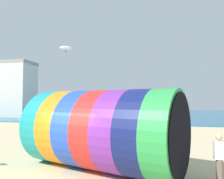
{
  "coord_description": "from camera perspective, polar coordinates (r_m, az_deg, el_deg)",
  "views": [
    {
      "loc": [
        3.51,
        -8.04,
        2.99
      ],
      "look_at": [
        1.14,
        3.24,
        3.55
      ],
      "focal_mm": 35.0,
      "sensor_mm": 36.0,
      "label": 1
    }
  ],
  "objects": [
    {
      "name": "sea",
      "position": [
        46.31,
        7.57,
        -6.41
      ],
      "size": [
        120.0,
        40.0,
        0.1
      ],
      "primitive_type": "cube",
      "color": "#236084",
      "rests_on": "ground"
    },
    {
      "name": "kite_white_parafoil",
      "position": [
        26.63,
        -11.95,
        10.57
      ],
      "size": [
        1.55,
        1.12,
        0.75
      ],
      "color": "white"
    },
    {
      "name": "promenade_building",
      "position": [
        44.06,
        -26.14,
        0.05
      ],
      "size": [
        10.49,
        4.74,
        9.89
      ],
      "color": "silver",
      "rests_on": "ground"
    },
    {
      "name": "ground_plane",
      "position": [
        9.27,
        -11.92,
        -21.53
      ],
      "size": [
        120.0,
        120.0,
        0.0
      ],
      "primitive_type": "plane",
      "color": "#CCBA8C"
    },
    {
      "name": "giant_inflatable_tube",
      "position": [
        9.65,
        -2.36,
        -10.37
      ],
      "size": [
        7.44,
        5.42,
        3.43
      ],
      "color": "teal",
      "rests_on": "ground"
    },
    {
      "name": "kite_handler",
      "position": [
        9.04,
        26.24,
        -15.74
      ],
      "size": [
        0.36,
        0.24,
        1.78
      ],
      "color": "#726651",
      "rests_on": "ground"
    }
  ]
}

